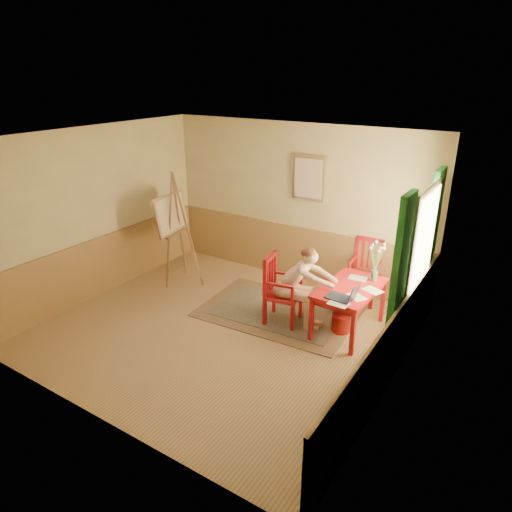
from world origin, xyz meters
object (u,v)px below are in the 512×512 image
Objects in this scene: table at (350,292)px; figure at (298,283)px; laptop at (344,296)px; chair_left at (280,290)px; easel at (173,218)px; chair_back at (365,271)px.

figure reaches higher than table.
laptop reaches higher than table.
chair_left is (-0.98, -0.30, -0.10)m from table.
easel is at bearing 173.28° from laptop.
laptop is (0.07, -0.42, 0.14)m from table.
chair_back is 0.83× the size of figure.
figure is at bearing -111.85° from chair_back.
easel is (-2.60, 0.24, 0.49)m from figure.
chair_back is 3.40m from easel.
chair_left reaches higher than laptop.
chair_back is (-0.16, 1.09, -0.11)m from table.
easel reaches higher than table.
easel is (-3.30, -0.02, 0.57)m from table.
chair_left is 0.53× the size of easel.
chair_left is 1.09m from laptop.
figure is 2.92× the size of laptop.
chair_left is at bearing -171.92° from figure.
chair_left is 0.84× the size of figure.
easel is (-3.14, -1.11, 0.67)m from chair_back.
easel reaches higher than chair_back.
chair_back is 2.41× the size of laptop.
laptop is at bearing -6.52° from chair_left.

